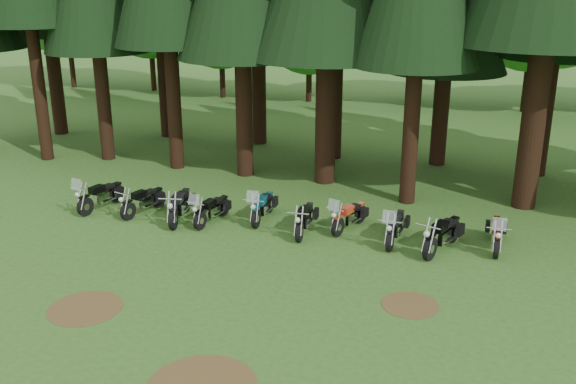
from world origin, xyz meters
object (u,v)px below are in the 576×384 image
Objects in this scene: motorcycle_5 at (305,220)px; motorcycle_9 at (496,234)px; motorcycle_7 at (395,228)px; motorcycle_6 at (349,217)px; motorcycle_0 at (101,196)px; motorcycle_1 at (144,202)px; motorcycle_2 at (180,206)px; motorcycle_3 at (212,210)px; motorcycle_4 at (263,207)px; motorcycle_8 at (442,235)px.

motorcycle_5 is 5.72m from motorcycle_9.
motorcycle_6 is at bearing 163.05° from motorcycle_7.
motorcycle_0 is at bearing -178.65° from motorcycle_9.
motorcycle_0 reaches higher than motorcycle_1.
motorcycle_1 is 1.45m from motorcycle_2.
motorcycle_5 is at bearing -9.28° from motorcycle_2.
motorcycle_0 is 1.08× the size of motorcycle_3.
motorcycle_6 is 0.96× the size of motorcycle_9.
motorcycle_3 is (1.09, 0.10, -0.05)m from motorcycle_2.
motorcycle_4 is 5.86m from motorcycle_8.
motorcycle_8 is at bearing -5.15° from motorcycle_5.
motorcycle_6 is 3.04m from motorcycle_8.
motorcycle_4 reaches higher than motorcycle_3.
motorcycle_5 is (4.20, 0.16, -0.05)m from motorcycle_2.
motorcycle_2 is 1.09× the size of motorcycle_9.
motorcycle_1 is at bearing 161.25° from motorcycle_2.
motorcycle_3 is 3.11m from motorcycle_5.
motorcycle_9 is (11.34, 0.49, 0.02)m from motorcycle_1.
motorcycle_1 is 5.64m from motorcycle_5.
motorcycle_0 is at bearing 176.77° from motorcycle_5.
motorcycle_6 is at bearing 20.71° from motorcycle_1.
motorcycle_1 is 0.99× the size of motorcycle_3.
motorcycle_6 is (6.91, 0.65, 0.01)m from motorcycle_1.
motorcycle_3 is 1.01× the size of motorcycle_6.
motorcycle_5 is 1.04× the size of motorcycle_6.
motorcycle_4 reaches higher than motorcycle_9.
motorcycle_0 is 8.53m from motorcycle_6.
motorcycle_4 is (4.03, 0.61, 0.02)m from motorcycle_1.
motorcycle_0 is at bearing -157.04° from motorcycle_6.
motorcycle_1 is 2.53m from motorcycle_3.
motorcycle_9 is (9.90, 0.67, -0.04)m from motorcycle_2.
motorcycle_1 is 0.87× the size of motorcycle_2.
motorcycle_2 is at bearing -174.63° from motorcycle_7.
motorcycle_7 reaches higher than motorcycle_8.
motorcycle_0 reaches higher than motorcycle_2.
motorcycle_9 reaches higher than motorcycle_6.
motorcycle_3 is 0.95× the size of motorcycle_4.
motorcycle_3 reaches higher than motorcycle_1.
motorcycle_3 is 0.97× the size of motorcycle_5.
motorcycle_7 is (8.44, 0.09, 0.03)m from motorcycle_1.
motorcycle_5 is (7.24, 0.03, -0.03)m from motorcycle_0.
motorcycle_3 is at bearing 13.31° from motorcycle_1.
motorcycle_2 is at bearing -153.11° from motorcycle_6.
motorcycle_9 is (1.50, 0.64, -0.04)m from motorcycle_8.
motorcycle_4 is at bearing -161.09° from motorcycle_6.
motorcycle_7 is at bearing 13.17° from motorcycle_0.
motorcycle_2 is at bearing -159.82° from motorcycle_8.
motorcycle_7 reaches higher than motorcycle_5.
motorcycle_9 reaches higher than motorcycle_2.
motorcycle_5 is at bearing -133.63° from motorcycle_6.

